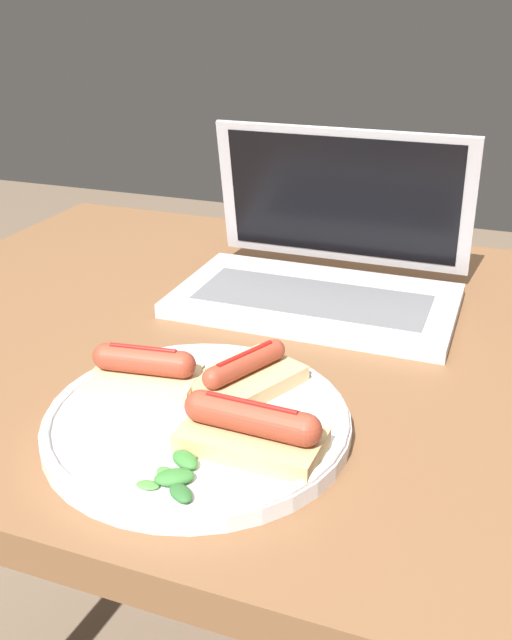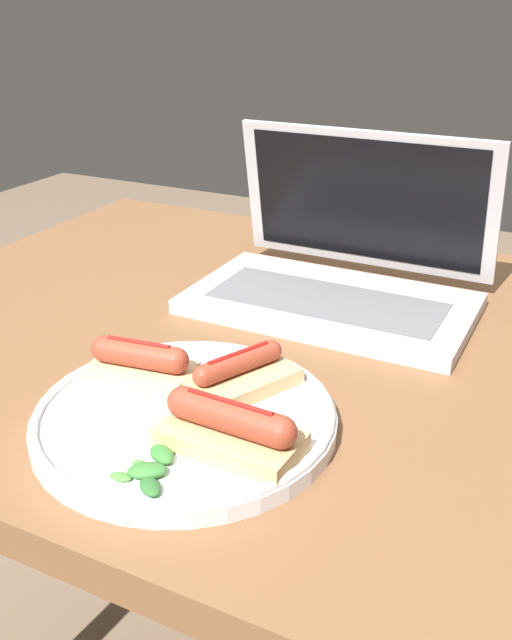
# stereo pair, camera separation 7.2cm
# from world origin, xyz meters

# --- Properties ---
(desk) EXTENTS (1.02, 0.80, 0.75)m
(desk) POSITION_xyz_m (0.00, 0.00, 0.67)
(desk) COLOR brown
(desk) RESTS_ON ground_plane
(laptop) EXTENTS (0.35, 0.24, 0.21)m
(laptop) POSITION_xyz_m (0.04, 0.12, 0.79)
(laptop) COLOR #B7B7BC
(laptop) RESTS_ON desk
(plate) EXTENTS (0.28, 0.28, 0.02)m
(plate) POSITION_xyz_m (0.01, -0.23, 0.77)
(plate) COLOR silver
(plate) RESTS_ON desk
(sausage_toast_left) EXTENTS (0.12, 0.07, 0.05)m
(sausage_toast_left) POSITION_xyz_m (0.08, -0.25, 0.79)
(sausage_toast_left) COLOR tan
(sausage_toast_left) RESTS_ON plate
(sausage_toast_middle) EXTENTS (0.11, 0.07, 0.05)m
(sausage_toast_middle) POSITION_xyz_m (-0.05, -0.20, 0.79)
(sausage_toast_middle) COLOR #D6B784
(sausage_toast_middle) RESTS_ON plate
(sausage_toast_right) EXTENTS (0.11, 0.13, 0.04)m
(sausage_toast_right) POSITION_xyz_m (0.04, -0.16, 0.78)
(sausage_toast_right) COLOR tan
(sausage_toast_right) RESTS_ON plate
(salad_pile) EXTENTS (0.05, 0.07, 0.01)m
(salad_pile) POSITION_xyz_m (0.04, -0.31, 0.77)
(salad_pile) COLOR #387A33
(salad_pile) RESTS_ON plate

